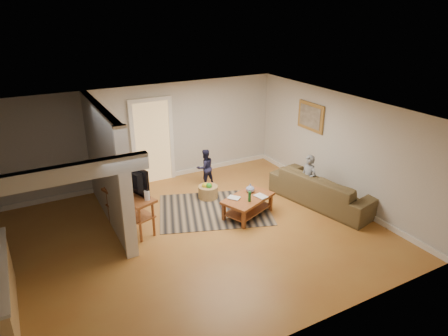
{
  "coord_description": "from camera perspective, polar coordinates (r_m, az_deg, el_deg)",
  "views": [
    {
      "loc": [
        -2.65,
        -6.32,
        4.31
      ],
      "look_at": [
        1.04,
        0.5,
        1.1
      ],
      "focal_mm": 32.0,
      "sensor_mm": 36.0,
      "label": 1
    }
  ],
  "objects": [
    {
      "name": "ground",
      "position": [
        8.09,
        -4.85,
        -9.76
      ],
      "size": [
        7.5,
        7.5,
        0.0
      ],
      "primitive_type": "plane",
      "color": "#9C5A27",
      "rests_on": "ground"
    },
    {
      "name": "tv_console",
      "position": [
        8.2,
        -13.33,
        -4.05
      ],
      "size": [
        0.86,
        1.35,
        1.09
      ],
      "rotation": [
        0.0,
        0.0,
        0.32
      ],
      "color": "brown",
      "rests_on": "ground"
    },
    {
      "name": "room_shell",
      "position": [
        7.49,
        -14.01,
        -0.57
      ],
      "size": [
        7.54,
        6.02,
        2.52
      ],
      "color": "#B6B3AF",
      "rests_on": "ground"
    },
    {
      "name": "coffee_table",
      "position": [
        8.69,
        3.45,
        -4.69
      ],
      "size": [
        1.3,
        1.04,
        0.67
      ],
      "rotation": [
        0.0,
        0.0,
        0.39
      ],
      "color": "brown",
      "rests_on": "ground"
    },
    {
      "name": "area_rug",
      "position": [
        9.04,
        -1.36,
        -5.93
      ],
      "size": [
        2.9,
        2.51,
        0.01
      ],
      "primitive_type": "cube",
      "rotation": [
        0.0,
        0.0,
        -0.35
      ],
      "color": "black",
      "rests_on": "ground"
    },
    {
      "name": "toddler",
      "position": [
        10.25,
        -2.67,
        -2.4
      ],
      "size": [
        0.49,
        0.39,
        0.96
      ],
      "primitive_type": "imported",
      "rotation": [
        0.0,
        0.0,
        3.21
      ],
      "color": "#1B1B38",
      "rests_on": "ground"
    },
    {
      "name": "speaker_right",
      "position": [
        9.95,
        -16.57,
        -1.35
      ],
      "size": [
        0.09,
        0.09,
        0.89
      ],
      "primitive_type": "cube",
      "rotation": [
        0.0,
        0.0,
        0.05
      ],
      "color": "black",
      "rests_on": "ground"
    },
    {
      "name": "sofa",
      "position": [
        9.61,
        13.82,
        -4.86
      ],
      "size": [
        1.5,
        2.65,
        0.73
      ],
      "primitive_type": "imported",
      "rotation": [
        0.0,
        0.0,
        1.79
      ],
      "color": "#494324",
      "rests_on": "ground"
    },
    {
      "name": "toy_basket",
      "position": [
        9.5,
        -2.3,
        -3.34
      ],
      "size": [
        0.47,
        0.47,
        0.41
      ],
      "color": "olive",
      "rests_on": "ground"
    },
    {
      "name": "speaker_left",
      "position": [
        8.53,
        -14.12,
        -4.37
      ],
      "size": [
        0.12,
        0.12,
        1.1
      ],
      "primitive_type": "cube",
      "rotation": [
        0.0,
        0.0,
        0.14
      ],
      "color": "black",
      "rests_on": "ground"
    },
    {
      "name": "child",
      "position": [
        9.57,
        11.64,
        -4.78
      ],
      "size": [
        0.33,
        0.46,
        1.16
      ],
      "primitive_type": "imported",
      "rotation": [
        0.0,
        0.0,
        -1.44
      ],
      "color": "slate",
      "rests_on": "ground"
    }
  ]
}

